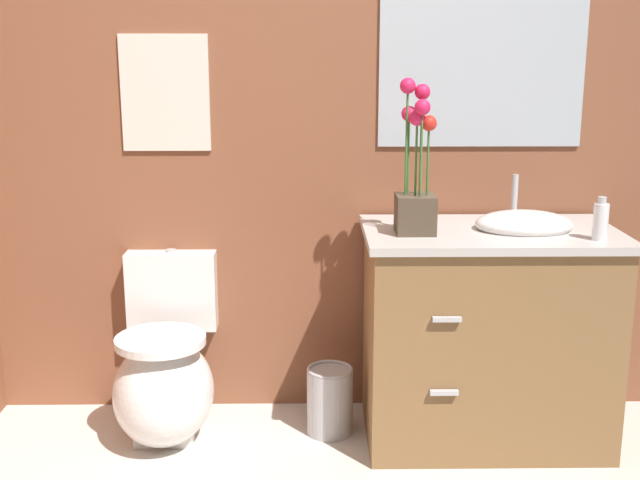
% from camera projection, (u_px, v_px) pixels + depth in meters
% --- Properties ---
extents(wall_back, '(4.31, 0.05, 2.50)m').
position_uv_depth(wall_back, '(384.00, 108.00, 3.21)').
color(wall_back, brown).
rests_on(wall_back, ground_plane).
extents(toilet, '(0.38, 0.59, 0.69)m').
position_uv_depth(toilet, '(165.00, 376.00, 3.15)').
color(toilet, white).
rests_on(toilet, ground_plane).
extents(vanity_cabinet, '(0.94, 0.56, 1.01)m').
position_uv_depth(vanity_cabinet, '(487.00, 333.00, 3.09)').
color(vanity_cabinet, brown).
rests_on(vanity_cabinet, ground_plane).
extents(flower_vase, '(0.14, 0.14, 0.55)m').
position_uv_depth(flower_vase, '(416.00, 184.00, 2.90)').
color(flower_vase, '#4C3D2D').
rests_on(flower_vase, vanity_cabinet).
extents(soap_bottle, '(0.05, 0.05, 0.15)m').
position_uv_depth(soap_bottle, '(601.00, 221.00, 2.82)').
color(soap_bottle, white).
rests_on(soap_bottle, vanity_cabinet).
extents(trash_bin, '(0.18, 0.18, 0.27)m').
position_uv_depth(trash_bin, '(330.00, 400.00, 3.19)').
color(trash_bin, '#B7B7BC').
rests_on(trash_bin, ground_plane).
extents(wall_poster, '(0.34, 0.01, 0.45)m').
position_uv_depth(wall_poster, '(165.00, 93.00, 3.16)').
color(wall_poster, silver).
extents(wall_mirror, '(0.80, 0.01, 0.70)m').
position_uv_depth(wall_mirror, '(483.00, 56.00, 3.14)').
color(wall_mirror, '#B2BCC6').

